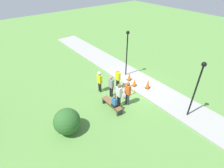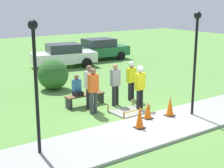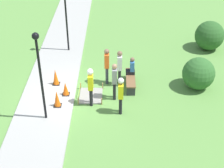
{
  "view_description": "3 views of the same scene",
  "coord_description": "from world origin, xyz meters",
  "px_view_note": "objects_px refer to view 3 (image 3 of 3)",
  "views": [
    {
      "loc": [
        -8.01,
        8.25,
        8.25
      ],
      "look_at": [
        0.1,
        1.81,
        1.16
      ],
      "focal_mm": 28.0,
      "sensor_mm": 36.0,
      "label": 1
    },
    {
      "loc": [
        -8.22,
        -9.64,
        4.5
      ],
      "look_at": [
        -0.26,
        1.54,
        1.08
      ],
      "focal_mm": 55.0,
      "sensor_mm": 36.0,
      "label": 2
    },
    {
      "loc": [
        13.23,
        1.87,
        9.28
      ],
      "look_at": [
        0.24,
        1.74,
        0.85
      ],
      "focal_mm": 55.0,
      "sensor_mm": 36.0,
      "label": 3
    }
  ],
  "objects_px": {
    "person_seated_on_bench": "(131,67)",
    "bystander_in_orange_shirt": "(107,64)",
    "park_bench": "(130,80)",
    "traffic_cone_far_patch": "(66,89)",
    "lamppost_near": "(39,65)",
    "worker_supervisor": "(91,83)",
    "lamppost_far": "(66,8)",
    "bystander_in_white_shirt": "(115,79)",
    "traffic_cone_sidewalk_edge": "(57,99)",
    "bystander_in_gray_shirt": "(120,66)",
    "traffic_cone_near_patch": "(56,77)",
    "worker_assistant": "(121,92)"
  },
  "relations": [
    {
      "from": "bystander_in_white_shirt",
      "to": "lamppost_far",
      "type": "xyz_separation_m",
      "value": [
        -4.7,
        -2.68,
        1.58
      ]
    },
    {
      "from": "traffic_cone_sidewalk_edge",
      "to": "park_bench",
      "type": "relative_size",
      "value": 0.44
    },
    {
      "from": "bystander_in_gray_shirt",
      "to": "person_seated_on_bench",
      "type": "bearing_deg",
      "value": 114.31
    },
    {
      "from": "lamppost_near",
      "to": "lamppost_far",
      "type": "relative_size",
      "value": 1.02
    },
    {
      "from": "bystander_in_orange_shirt",
      "to": "lamppost_far",
      "type": "relative_size",
      "value": 0.48
    },
    {
      "from": "person_seated_on_bench",
      "to": "lamppost_far",
      "type": "height_order",
      "value": "lamppost_far"
    },
    {
      "from": "bystander_in_white_shirt",
      "to": "lamppost_far",
      "type": "relative_size",
      "value": 0.47
    },
    {
      "from": "lamppost_far",
      "to": "bystander_in_gray_shirt",
      "type": "bearing_deg",
      "value": 39.45
    },
    {
      "from": "traffic_cone_near_patch",
      "to": "worker_supervisor",
      "type": "height_order",
      "value": "worker_supervisor"
    },
    {
      "from": "bystander_in_gray_shirt",
      "to": "bystander_in_white_shirt",
      "type": "relative_size",
      "value": 1.02
    },
    {
      "from": "bystander_in_orange_shirt",
      "to": "bystander_in_gray_shirt",
      "type": "height_order",
      "value": "same"
    },
    {
      "from": "traffic_cone_far_patch",
      "to": "bystander_in_gray_shirt",
      "type": "distance_m",
      "value": 2.79
    },
    {
      "from": "park_bench",
      "to": "bystander_in_gray_shirt",
      "type": "xyz_separation_m",
      "value": [
        -0.09,
        -0.54,
        0.72
      ]
    },
    {
      "from": "bystander_in_gray_shirt",
      "to": "bystander_in_orange_shirt",
      "type": "bearing_deg",
      "value": -108.54
    },
    {
      "from": "bystander_in_gray_shirt",
      "to": "lamppost_near",
      "type": "xyz_separation_m",
      "value": [
        2.75,
        -3.16,
        1.61
      ]
    },
    {
      "from": "lamppost_near",
      "to": "traffic_cone_near_patch",
      "type": "bearing_deg",
      "value": 178.85
    },
    {
      "from": "traffic_cone_near_patch",
      "to": "bystander_in_white_shirt",
      "type": "xyz_separation_m",
      "value": [
        1.03,
        2.87,
        0.54
      ]
    },
    {
      "from": "worker_supervisor",
      "to": "traffic_cone_near_patch",
      "type": "bearing_deg",
      "value": -130.0
    },
    {
      "from": "person_seated_on_bench",
      "to": "worker_assistant",
      "type": "height_order",
      "value": "worker_assistant"
    },
    {
      "from": "park_bench",
      "to": "bystander_in_gray_shirt",
      "type": "relative_size",
      "value": 0.96
    },
    {
      "from": "park_bench",
      "to": "person_seated_on_bench",
      "type": "relative_size",
      "value": 2.01
    },
    {
      "from": "park_bench",
      "to": "traffic_cone_far_patch",
      "type": "bearing_deg",
      "value": -73.28
    },
    {
      "from": "lamppost_near",
      "to": "lamppost_far",
      "type": "height_order",
      "value": "lamppost_near"
    },
    {
      "from": "worker_assistant",
      "to": "bystander_in_gray_shirt",
      "type": "relative_size",
      "value": 0.96
    },
    {
      "from": "bystander_in_white_shirt",
      "to": "lamppost_near",
      "type": "relative_size",
      "value": 0.46
    },
    {
      "from": "bystander_in_gray_shirt",
      "to": "lamppost_near",
      "type": "bearing_deg",
      "value": -49.01
    },
    {
      "from": "bystander_in_white_shirt",
      "to": "traffic_cone_sidewalk_edge",
      "type": "bearing_deg",
      "value": -73.47
    },
    {
      "from": "traffic_cone_near_patch",
      "to": "traffic_cone_sidewalk_edge",
      "type": "distance_m",
      "value": 1.82
    },
    {
      "from": "traffic_cone_far_patch",
      "to": "lamppost_near",
      "type": "distance_m",
      "value": 2.92
    },
    {
      "from": "bystander_in_orange_shirt",
      "to": "traffic_cone_near_patch",
      "type": "bearing_deg",
      "value": -82.64
    },
    {
      "from": "worker_supervisor",
      "to": "bystander_in_orange_shirt",
      "type": "relative_size",
      "value": 1.0
    },
    {
      "from": "person_seated_on_bench",
      "to": "bystander_in_orange_shirt",
      "type": "height_order",
      "value": "bystander_in_orange_shirt"
    },
    {
      "from": "park_bench",
      "to": "lamppost_far",
      "type": "relative_size",
      "value": 0.46
    },
    {
      "from": "person_seated_on_bench",
      "to": "traffic_cone_far_patch",
      "type": "bearing_deg",
      "value": -67.71
    },
    {
      "from": "worker_assistant",
      "to": "lamppost_far",
      "type": "relative_size",
      "value": 0.46
    },
    {
      "from": "traffic_cone_near_patch",
      "to": "bystander_in_gray_shirt",
      "type": "bearing_deg",
      "value": 92.11
    },
    {
      "from": "bystander_in_orange_shirt",
      "to": "bystander_in_white_shirt",
      "type": "xyz_separation_m",
      "value": [
        1.35,
        0.38,
        -0.02
      ]
    },
    {
      "from": "worker_supervisor",
      "to": "lamppost_far",
      "type": "distance_m",
      "value": 5.64
    },
    {
      "from": "bystander_in_orange_shirt",
      "to": "person_seated_on_bench",
      "type": "bearing_deg",
      "value": 92.75
    },
    {
      "from": "traffic_cone_near_patch",
      "to": "bystander_in_gray_shirt",
      "type": "height_order",
      "value": "bystander_in_gray_shirt"
    },
    {
      "from": "bystander_in_orange_shirt",
      "to": "lamppost_far",
      "type": "bearing_deg",
      "value": -145.42
    },
    {
      "from": "traffic_cone_sidewalk_edge",
      "to": "worker_supervisor",
      "type": "relative_size",
      "value": 0.42
    },
    {
      "from": "traffic_cone_far_patch",
      "to": "lamppost_far",
      "type": "distance_m",
      "value": 5.08
    },
    {
      "from": "bystander_in_orange_shirt",
      "to": "lamppost_near",
      "type": "distance_m",
      "value": 4.21
    },
    {
      "from": "worker_assistant",
      "to": "lamppost_far",
      "type": "xyz_separation_m",
      "value": [
        -5.78,
        -2.95,
        1.57
      ]
    },
    {
      "from": "worker_assistant",
      "to": "lamppost_near",
      "type": "xyz_separation_m",
      "value": [
        0.51,
        -3.18,
        1.61
      ]
    },
    {
      "from": "bystander_in_white_shirt",
      "to": "worker_supervisor",
      "type": "bearing_deg",
      "value": -64.81
    },
    {
      "from": "worker_assistant",
      "to": "lamppost_near",
      "type": "bearing_deg",
      "value": -80.82
    },
    {
      "from": "traffic_cone_far_patch",
      "to": "traffic_cone_sidewalk_edge",
      "type": "distance_m",
      "value": 0.93
    },
    {
      "from": "park_bench",
      "to": "lamppost_near",
      "type": "xyz_separation_m",
      "value": [
        2.65,
        -3.69,
        2.33
      ]
    }
  ]
}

